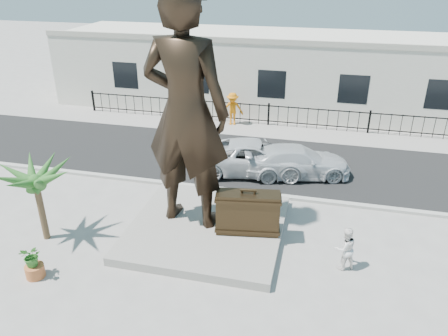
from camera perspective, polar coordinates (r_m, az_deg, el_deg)
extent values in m
plane|color=#9E9991|center=(14.22, -1.94, -11.83)|extent=(100.00, 100.00, 0.00)
cube|color=black|center=(20.97, 3.86, 1.26)|extent=(40.00, 7.00, 0.01)
cube|color=#A5A399|center=(17.86, 1.89, -3.10)|extent=(40.00, 0.25, 0.12)
cube|color=#9E9991|center=(24.62, 5.50, 5.01)|extent=(40.00, 2.50, 0.02)
cube|color=gray|center=(15.42, -2.26, -7.82)|extent=(5.20, 5.20, 0.30)
cube|color=black|center=(25.17, 5.83, 6.89)|extent=(22.00, 0.10, 1.20)
cube|color=silver|center=(28.75, 7.22, 12.52)|extent=(28.00, 7.00, 4.40)
imported|color=black|center=(14.02, -5.01, 7.28)|extent=(3.08, 2.20, 7.91)
cube|color=#2E2113|center=(14.59, 3.14, -5.84)|extent=(2.16, 0.97, 1.47)
imported|color=white|center=(13.95, 15.53, -10.10)|extent=(0.87, 0.80, 1.43)
imported|color=silver|center=(19.37, 4.16, 1.45)|extent=(5.49, 3.19, 1.44)
imported|color=silver|center=(19.26, 9.49, 0.86)|extent=(4.97, 3.00, 1.35)
imported|color=orange|center=(25.00, 1.13, 7.74)|extent=(1.30, 0.88, 1.86)
cylinder|color=#B65F30|center=(14.58, -23.45, -12.25)|extent=(0.56, 0.56, 0.40)
imported|color=#2B6721|center=(14.28, -23.83, -10.51)|extent=(0.74, 0.68, 0.69)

